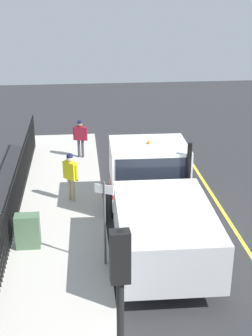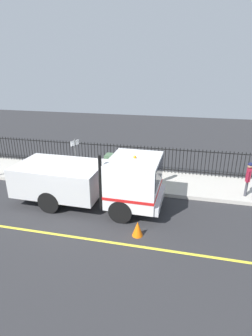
# 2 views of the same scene
# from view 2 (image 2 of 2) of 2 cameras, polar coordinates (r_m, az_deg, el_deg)

# --- Properties ---
(ground_plane) EXTENTS (48.00, 48.00, 0.00)m
(ground_plane) POSITION_cam_2_polar(r_m,az_deg,el_deg) (12.32, -11.48, -7.88)
(ground_plane) COLOR #2B2B2D
(ground_plane) RESTS_ON ground
(sidewalk_slab) EXTENTS (2.97, 21.82, 0.18)m
(sidewalk_slab) POSITION_cam_2_polar(r_m,az_deg,el_deg) (15.01, -6.43, -1.77)
(sidewalk_slab) COLOR #B7B2A8
(sidewalk_slab) RESTS_ON ground
(lane_marking) EXTENTS (0.12, 19.64, 0.01)m
(lane_marking) POSITION_cam_2_polar(r_m,az_deg,el_deg) (10.67, -16.37, -13.26)
(lane_marking) COLOR yellow
(lane_marking) RESTS_ON ground
(work_truck) EXTENTS (2.60, 6.61, 2.74)m
(work_truck) POSITION_cam_2_polar(r_m,az_deg,el_deg) (11.63, -5.90, -2.23)
(work_truck) COLOR white
(work_truck) RESTS_ON ground
(worker_standing) EXTENTS (0.51, 0.48, 1.71)m
(worker_standing) POSITION_cam_2_polar(r_m,az_deg,el_deg) (13.48, 6.73, 0.73)
(worker_standing) COLOR yellow
(worker_standing) RESTS_ON sidewalk_slab
(pedestrian_distant) EXTENTS (0.60, 0.32, 1.64)m
(pedestrian_distant) POSITION_cam_2_polar(r_m,az_deg,el_deg) (13.40, 24.79, -1.48)
(pedestrian_distant) COLOR maroon
(pedestrian_distant) RESTS_ON sidewalk_slab
(iron_fence) EXTENTS (0.04, 18.58, 1.49)m
(iron_fence) POSITION_cam_2_polar(r_m,az_deg,el_deg) (15.85, -5.03, 2.78)
(iron_fence) COLOR black
(iron_fence) RESTS_ON sidewalk_slab
(utility_cabinet) EXTENTS (0.68, 0.39, 1.00)m
(utility_cabinet) POSITION_cam_2_polar(r_m,az_deg,el_deg) (15.31, -3.67, 1.16)
(utility_cabinet) COLOR #4C6B4C
(utility_cabinet) RESTS_ON sidewalk_slab
(traffic_cone) EXTENTS (0.40, 0.40, 0.57)m
(traffic_cone) POSITION_cam_2_polar(r_m,az_deg,el_deg) (10.00, 2.49, -12.90)
(traffic_cone) COLOR orange
(traffic_cone) RESTS_ON ground
(street_sign) EXTENTS (0.47, 0.24, 2.38)m
(street_sign) POSITION_cam_2_polar(r_m,az_deg,el_deg) (13.48, -10.73, 2.47)
(street_sign) COLOR #4C4C4C
(street_sign) RESTS_ON sidewalk_slab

